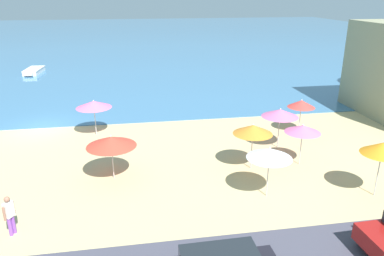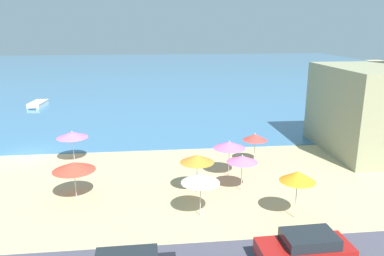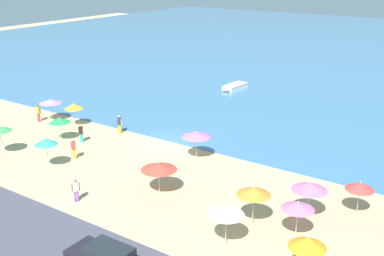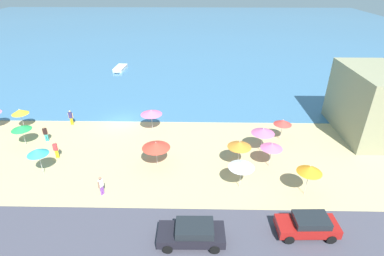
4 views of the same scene
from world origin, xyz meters
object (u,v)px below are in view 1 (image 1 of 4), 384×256
(beach_umbrella_0, at_px, (383,148))
(beach_umbrella_12, at_px, (270,153))
(beach_umbrella_7, at_px, (280,113))
(beach_umbrella_13, at_px, (94,104))
(beach_umbrella_1, at_px, (303,129))
(beach_umbrella_8, at_px, (301,104))
(beach_umbrella_11, at_px, (253,129))
(bather_2, at_px, (9,213))
(skiff_nearshore, at_px, (34,71))
(beach_umbrella_4, at_px, (111,141))

(beach_umbrella_0, height_order, beach_umbrella_12, beach_umbrella_0)
(beach_umbrella_7, xyz_separation_m, beach_umbrella_13, (-11.06, 4.08, -0.11))
(beach_umbrella_1, height_order, beach_umbrella_8, beach_umbrella_1)
(beach_umbrella_11, distance_m, bather_2, 11.80)
(skiff_nearshore, bearing_deg, beach_umbrella_1, -54.54)
(beach_umbrella_12, xyz_separation_m, skiff_nearshore, (-16.85, 30.76, -1.83))
(beach_umbrella_1, distance_m, beach_umbrella_8, 5.17)
(beach_umbrella_1, relative_size, skiff_nearshore, 0.57)
(beach_umbrella_4, height_order, beach_umbrella_7, beach_umbrella_7)
(beach_umbrella_13, bearing_deg, beach_umbrella_0, -37.56)
(beach_umbrella_0, height_order, beach_umbrella_13, beach_umbrella_0)
(beach_umbrella_1, relative_size, beach_umbrella_12, 0.95)
(beach_umbrella_12, bearing_deg, beach_umbrella_11, 86.36)
(beach_umbrella_0, relative_size, skiff_nearshore, 0.66)
(beach_umbrella_7, distance_m, beach_umbrella_12, 6.04)
(beach_umbrella_1, relative_size, beach_umbrella_8, 1.02)
(beach_umbrella_0, bearing_deg, beach_umbrella_1, 118.41)
(beach_umbrella_7, bearing_deg, skiff_nearshore, 127.61)
(beach_umbrella_1, distance_m, beach_umbrella_12, 4.18)
(beach_umbrella_0, relative_size, beach_umbrella_8, 1.18)
(beach_umbrella_0, height_order, skiff_nearshore, beach_umbrella_0)
(beach_umbrella_0, relative_size, bather_2, 1.64)
(beach_umbrella_8, relative_size, skiff_nearshore, 0.56)
(beach_umbrella_8, xyz_separation_m, beach_umbrella_11, (-4.91, -4.74, 0.23))
(beach_umbrella_0, height_order, beach_umbrella_7, beach_umbrella_0)
(beach_umbrella_1, height_order, beach_umbrella_12, beach_umbrella_12)
(beach_umbrella_4, distance_m, beach_umbrella_7, 10.04)
(beach_umbrella_8, xyz_separation_m, bather_2, (-15.92, -8.79, -1.06))
(skiff_nearshore, bearing_deg, bather_2, -79.31)
(beach_umbrella_4, bearing_deg, skiff_nearshore, 109.43)
(beach_umbrella_7, bearing_deg, beach_umbrella_13, 159.75)
(beach_umbrella_0, xyz_separation_m, beach_umbrella_8, (0.11, 8.43, -0.38))
(beach_umbrella_1, height_order, bather_2, beach_umbrella_1)
(beach_umbrella_13, distance_m, bather_2, 10.97)
(beach_umbrella_8, bearing_deg, beach_umbrella_1, -114.31)
(beach_umbrella_4, distance_m, skiff_nearshore, 29.51)
(beach_umbrella_0, xyz_separation_m, beach_umbrella_12, (-4.98, 0.78, -0.21))
(beach_umbrella_0, relative_size, beach_umbrella_4, 1.09)
(beach_umbrella_7, xyz_separation_m, skiff_nearshore, (-19.54, 25.36, -1.86))
(beach_umbrella_0, height_order, beach_umbrella_4, beach_umbrella_0)
(beach_umbrella_0, xyz_separation_m, skiff_nearshore, (-21.83, 31.55, -2.04))
(beach_umbrella_13, bearing_deg, beach_umbrella_4, -78.54)
(beach_umbrella_11, distance_m, beach_umbrella_13, 10.79)
(beach_umbrella_0, bearing_deg, beach_umbrella_11, 142.47)
(skiff_nearshore, bearing_deg, beach_umbrella_13, -68.27)
(beach_umbrella_11, xyz_separation_m, beach_umbrella_12, (-0.18, -2.90, -0.06))
(beach_umbrella_8, xyz_separation_m, skiff_nearshore, (-21.94, 23.12, -1.66))
(beach_umbrella_12, bearing_deg, skiff_nearshore, 118.71)
(beach_umbrella_8, height_order, beach_umbrella_12, beach_umbrella_12)
(beach_umbrella_12, xyz_separation_m, beach_umbrella_13, (-8.37, 9.48, -0.08))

